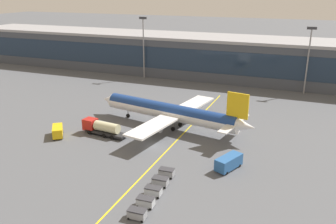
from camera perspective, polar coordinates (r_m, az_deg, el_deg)
name	(u,v)px	position (r m, az deg, el deg)	size (l,w,h in m)	color
ground_plane	(153,146)	(75.08, -2.35, -5.50)	(700.00, 700.00, 0.00)	#515459
apron_lead_in_line	(172,145)	(75.55, 0.66, -5.32)	(0.30, 80.00, 0.01)	yellow
terminal_building	(186,55)	(137.32, 2.83, 9.12)	(188.12, 21.84, 14.77)	#424751
main_airliner	(170,112)	(83.64, 0.37, 0.03)	(41.03, 32.87, 10.99)	white
fuel_tanker	(102,127)	(81.51, -10.52, -2.44)	(11.00, 3.58, 3.25)	#232326
lavatory_truck	(229,162)	(66.56, 9.73, -7.83)	(4.36, 6.24, 2.50)	#285B9E
crew_van	(58,131)	(83.05, -17.21, -2.91)	(4.67, 5.26, 2.30)	yellow
baggage_cart_0	(137,214)	(53.31, -4.96, -15.86)	(2.72, 1.73, 1.48)	gray
baggage_cart_1	(146,202)	(55.73, -3.59, -14.10)	(2.72, 1.73, 1.48)	#B2B7BC
baggage_cart_2	(153,191)	(58.23, -2.36, -12.48)	(2.72, 1.73, 1.48)	#B2B7BC
baggage_cart_3	(160,181)	(60.79, -1.24, -10.99)	(2.72, 1.73, 1.48)	gray
baggage_cart_4	(167,172)	(63.41, -0.22, -9.62)	(2.72, 1.73, 1.48)	gray
apron_light_mast_0	(309,55)	(117.47, 21.51, 8.48)	(2.80, 0.50, 20.52)	gray
apron_light_mast_2	(143,43)	(129.98, -3.93, 10.98)	(2.80, 0.50, 21.85)	gray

